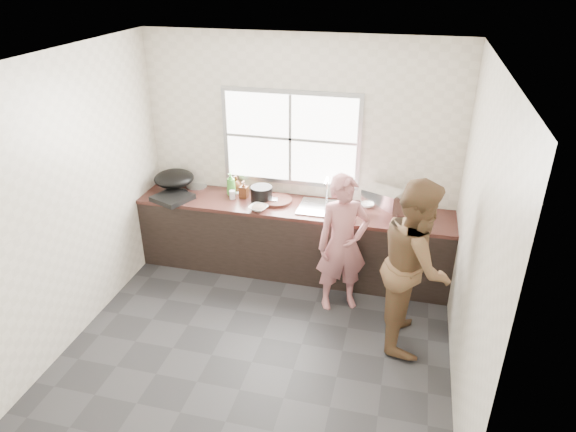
% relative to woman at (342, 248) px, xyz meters
% --- Properties ---
extents(floor, '(3.60, 3.20, 0.01)m').
position_rel_woman_xyz_m(floor, '(-0.66, -0.74, -0.71)').
color(floor, '#29292C').
rests_on(floor, ground).
extents(ceiling, '(3.60, 3.20, 0.01)m').
position_rel_woman_xyz_m(ceiling, '(-0.66, -0.74, 2.00)').
color(ceiling, silver).
rests_on(ceiling, wall_back).
extents(wall_back, '(3.60, 0.01, 2.70)m').
position_rel_woman_xyz_m(wall_back, '(-0.66, 0.87, 0.65)').
color(wall_back, beige).
rests_on(wall_back, ground).
extents(wall_left, '(0.01, 3.20, 2.70)m').
position_rel_woman_xyz_m(wall_left, '(-2.46, -0.74, 0.65)').
color(wall_left, silver).
rests_on(wall_left, ground).
extents(wall_right, '(0.01, 3.20, 2.70)m').
position_rel_woman_xyz_m(wall_right, '(1.15, -0.74, 0.65)').
color(wall_right, silver).
rests_on(wall_right, ground).
extents(wall_front, '(3.60, 0.01, 2.70)m').
position_rel_woman_xyz_m(wall_front, '(-0.66, -2.34, 0.65)').
color(wall_front, beige).
rests_on(wall_front, ground).
extents(cabinet, '(3.60, 0.62, 0.82)m').
position_rel_woman_xyz_m(cabinet, '(-0.66, 0.55, -0.29)').
color(cabinet, black).
rests_on(cabinet, floor).
extents(countertop, '(3.60, 0.64, 0.04)m').
position_rel_woman_xyz_m(countertop, '(-0.66, 0.55, 0.14)').
color(countertop, '#391C17').
rests_on(countertop, cabinet).
extents(sink, '(0.55, 0.45, 0.02)m').
position_rel_woman_xyz_m(sink, '(-0.31, 0.55, 0.16)').
color(sink, silver).
rests_on(sink, countertop).
extents(faucet, '(0.02, 0.02, 0.30)m').
position_rel_woman_xyz_m(faucet, '(-0.31, 0.75, 0.31)').
color(faucet, silver).
rests_on(faucet, countertop).
extents(window_frame, '(1.60, 0.05, 1.10)m').
position_rel_woman_xyz_m(window_frame, '(-0.76, 0.85, 0.85)').
color(window_frame, '#9EA0A5').
rests_on(window_frame, wall_back).
extents(window_glazing, '(1.50, 0.01, 1.00)m').
position_rel_woman_xyz_m(window_glazing, '(-0.76, 0.83, 0.85)').
color(window_glazing, white).
rests_on(window_glazing, window_frame).
extents(woman, '(0.61, 0.52, 1.41)m').
position_rel_woman_xyz_m(woman, '(0.00, 0.00, 0.00)').
color(woman, '#B66D70').
rests_on(woman, floor).
extents(person_side, '(0.68, 0.86, 1.69)m').
position_rel_woman_xyz_m(person_side, '(0.73, -0.37, 0.14)').
color(person_side, brown).
rests_on(person_side, floor).
extents(cutting_board, '(0.40, 0.40, 0.04)m').
position_rel_woman_xyz_m(cutting_board, '(-0.86, 0.60, 0.17)').
color(cutting_board, '#341A14').
rests_on(cutting_board, countertop).
extents(cleaver, '(0.21, 0.14, 0.01)m').
position_rel_woman_xyz_m(cleaver, '(-0.94, 0.56, 0.20)').
color(cleaver, silver).
rests_on(cleaver, cutting_board).
extents(bowl_mince, '(0.25, 0.25, 0.05)m').
position_rel_woman_xyz_m(bowl_mince, '(-1.00, 0.34, 0.18)').
color(bowl_mince, white).
rests_on(bowl_mince, countertop).
extents(bowl_crabs, '(0.26, 0.26, 0.06)m').
position_rel_woman_xyz_m(bowl_crabs, '(-0.15, 0.48, 0.19)').
color(bowl_crabs, white).
rests_on(bowl_crabs, countertop).
extents(bowl_held, '(0.18, 0.18, 0.06)m').
position_rel_woman_xyz_m(bowl_held, '(0.01, 0.34, 0.18)').
color(bowl_held, white).
rests_on(bowl_held, countertop).
extents(black_pot, '(0.33, 0.33, 0.18)m').
position_rel_woman_xyz_m(black_pot, '(-1.03, 0.58, 0.25)').
color(black_pot, black).
rests_on(black_pot, countertop).
extents(plate_food, '(0.26, 0.26, 0.02)m').
position_rel_woman_xyz_m(plate_food, '(-1.38, 0.78, 0.17)').
color(plate_food, silver).
rests_on(plate_food, countertop).
extents(bottle_green, '(0.12, 0.12, 0.28)m').
position_rel_woman_xyz_m(bottle_green, '(-1.43, 0.66, 0.30)').
color(bottle_green, '#3A842B').
rests_on(bottle_green, countertop).
extents(bottle_brown_tall, '(0.09, 0.10, 0.19)m').
position_rel_woman_xyz_m(bottle_brown_tall, '(-1.26, 0.63, 0.25)').
color(bottle_brown_tall, '#4E2813').
rests_on(bottle_brown_tall, countertop).
extents(bottle_brown_short, '(0.18, 0.18, 0.18)m').
position_rel_woman_xyz_m(bottle_brown_short, '(-1.42, 0.78, 0.25)').
color(bottle_brown_short, '#472511').
rests_on(bottle_brown_short, countertop).
extents(glass_jar, '(0.09, 0.09, 0.10)m').
position_rel_woman_xyz_m(glass_jar, '(-1.38, 0.56, 0.21)').
color(glass_jar, silver).
rests_on(glass_jar, countertop).
extents(burner, '(0.50, 0.50, 0.06)m').
position_rel_woman_xyz_m(burner, '(-2.05, 0.36, 0.19)').
color(burner, black).
rests_on(burner, countertop).
extents(wok, '(0.51, 0.51, 0.18)m').
position_rel_woman_xyz_m(wok, '(-2.14, 0.64, 0.31)').
color(wok, black).
rests_on(wok, burner).
extents(dish_rack, '(0.46, 0.40, 0.29)m').
position_rel_woman_xyz_m(dish_rack, '(0.34, 0.57, 0.30)').
color(dish_rack, white).
rests_on(dish_rack, countertop).
extents(pot_lid_left, '(0.35, 0.35, 0.01)m').
position_rel_woman_xyz_m(pot_lid_left, '(-2.09, 0.54, 0.16)').
color(pot_lid_left, silver).
rests_on(pot_lid_left, countertop).
extents(pot_lid_right, '(0.30, 0.30, 0.01)m').
position_rel_woman_xyz_m(pot_lid_right, '(-1.93, 0.78, 0.16)').
color(pot_lid_right, silver).
rests_on(pot_lid_right, countertop).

